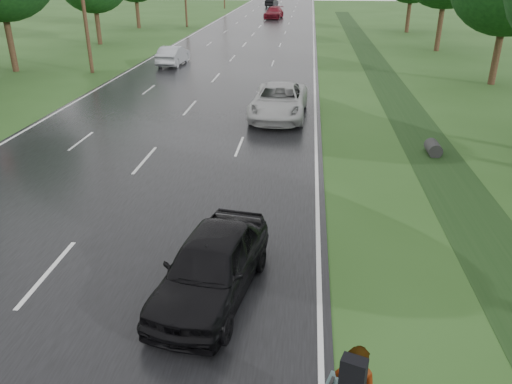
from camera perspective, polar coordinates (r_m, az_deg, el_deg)
The scene contains 11 objects.
ground at distance 13.67m, azimuth -22.69°, elevation -8.67°, with size 220.00×220.00×0.00m, color #284B1B.
road at distance 55.71m, azimuth -0.67°, elevation 17.19°, with size 14.00×180.00×0.04m, color black.
edge_stripe_east at distance 55.36m, azimuth 6.61°, elevation 17.02°, with size 0.12×180.00×0.01m, color silver.
edge_stripe_west at distance 56.86m, azimuth -7.76°, elevation 17.16°, with size 0.12×180.00×0.01m, color silver.
center_line at distance 55.71m, azimuth -0.67°, elevation 17.22°, with size 0.12×180.00×0.01m, color silver.
drainage_ditch at distance 29.93m, azimuth 16.02°, elevation 9.97°, with size 2.20×120.00×0.56m.
white_pickup at distance 25.50m, azimuth 2.64°, elevation 10.34°, with size 2.65×5.75×1.60m, color #BCBCBC.
dark_sedan at distance 11.51m, azimuth -5.11°, elevation -8.37°, with size 1.83×4.56×1.55m, color black.
silver_sedan at distance 40.32m, azimuth -9.46°, elevation 15.16°, with size 1.52×4.35×1.43m, color #999CA2.
far_car_red at distance 77.16m, azimuth 2.05°, elevation 19.79°, with size 2.20×5.41×1.57m, color maroon.
far_car_dark at distance 100.26m, azimuth 1.81°, elevation 20.85°, with size 1.61×4.60×1.52m, color black.
Camera 1 is at (6.26, -9.92, 7.03)m, focal length 35.00 mm.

